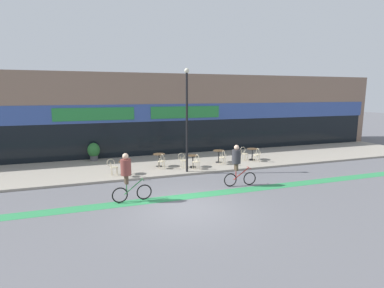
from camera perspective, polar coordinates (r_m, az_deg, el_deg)
The scene contains 21 objects.
ground_plane at distance 12.03m, azimuth -0.97°, elevation -12.15°, with size 120.00×120.00×0.00m, color #5B5B60.
sidewalk_slab at distance 18.74m, azimuth -7.78°, elevation -4.05°, with size 40.00×5.50×0.12m, color gray.
storefront_facade at distance 22.92m, azimuth -10.22°, elevation 5.59°, with size 40.00×4.06×5.84m.
bike_lane_stripe at distance 13.19m, azimuth -2.72°, elevation -10.14°, with size 36.00×0.70×0.01m, color #2D844C.
bistro_table_0 at distance 16.65m, azimuth -12.72°, elevation -3.93°, with size 0.63×0.63×0.72m.
bistro_table_1 at distance 18.03m, azimuth -6.30°, elevation -2.58°, with size 0.71×0.71×0.77m.
bistro_table_2 at distance 17.81m, azimuth 0.16°, elevation -2.82°, with size 0.65×0.65×0.71m.
bistro_table_3 at distance 19.04m, azimuth 5.11°, elevation -1.88°, with size 0.72×0.72×0.78m.
bistro_table_4 at distance 20.14m, azimuth 11.41°, elevation -1.46°, with size 0.71×0.71×0.74m.
cafe_chair_0_near at distance 16.05m, azimuth -12.45°, elevation -4.39°, with size 0.45×0.60×0.90m.
cafe_chair_0_side at distance 16.59m, azimuth -14.87°, elevation -4.03°, with size 0.59×0.44×0.90m.
cafe_chair_1_near at distance 17.44m, azimuth -5.82°, elevation -3.09°, with size 0.45×0.60×0.90m.
cafe_chair_2_near at distance 17.24m, azimuth 0.86°, elevation -3.19°, with size 0.44×0.60×0.90m.
cafe_chair_2_side at distance 17.62m, azimuth -1.77°, elevation -2.91°, with size 0.58×0.42×0.90m.
cafe_chair_3_near at distance 18.49m, azimuth 5.89°, elevation -2.36°, with size 0.41×0.58×0.90m.
cafe_chair_4_near at distance 19.62m, azimuth 12.30°, elevation -1.84°, with size 0.45×0.60×0.90m.
cafe_chair_4_side at distance 19.84m, azimuth 9.86°, elevation -1.63°, with size 0.59×0.43×0.90m.
planter_pot at distance 20.51m, azimuth -18.21°, elevation -1.29°, with size 0.79×0.79×1.17m.
lamp_post at distance 16.34m, azimuth -0.99°, elevation 5.76°, with size 0.26×0.26×5.66m.
cyclist_0 at distance 12.63m, azimuth -12.20°, elevation -5.54°, with size 1.68×0.53×2.06m.
cyclist_1 at distance 14.60m, azimuth 8.62°, elevation -3.45°, with size 1.65×0.53×2.03m.
Camera 1 is at (-3.40, -10.64, 4.47)m, focal length 28.00 mm.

